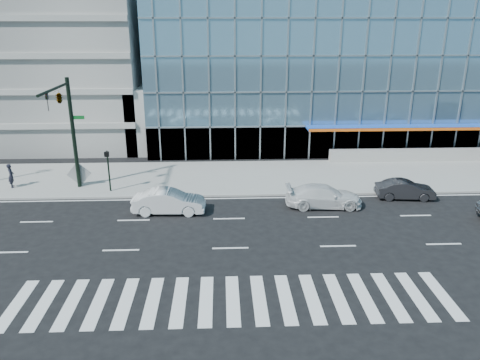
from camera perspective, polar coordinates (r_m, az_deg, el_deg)
The scene contains 12 objects.
ground at distance 29.67m, azimuth -1.35°, elevation -4.74°, with size 160.00×160.00×0.00m, color black.
sidewalk at distance 37.10m, azimuth -1.58°, elevation 0.39°, with size 120.00×8.00×0.15m, color gray.
theatre_building at distance 55.22m, azimuth 13.19°, elevation 14.01°, with size 42.00×26.00×15.00m, color #6691AA.
parking_garage at distance 56.65m, azimuth -23.49°, elevation 15.64°, with size 24.00×24.00×20.00m, color gray.
ramp_block at distance 46.35m, azimuth -9.30°, elevation 7.71°, with size 6.00×8.00×6.00m, color gray.
traffic_signal at distance 33.92m, azimuth -20.70°, elevation 8.01°, with size 1.14×5.74×8.00m.
ped_signal_post at distance 34.51m, azimuth -15.80°, elevation 1.80°, with size 0.30×0.33×3.00m.
white_suv at distance 31.78m, azimuth 10.16°, elevation -1.94°, with size 2.07×5.08×1.48m, color silver.
white_sedan at distance 30.62m, azimuth -8.67°, elevation -2.61°, with size 1.63×4.68×1.54m, color silver.
dark_sedan at distance 34.64m, azimuth 19.48°, elevation -1.11°, with size 1.40×4.02×1.32m, color black.
pedestrian at distance 38.25m, azimuth -26.14°, elevation 0.48°, with size 0.65×0.43×1.79m, color black.
tilted_panel at distance 36.65m, azimuth -19.04°, elevation 0.70°, with size 1.30×0.06×1.30m, color #989898.
Camera 1 is at (-0.41, -27.11, 12.04)m, focal length 35.00 mm.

